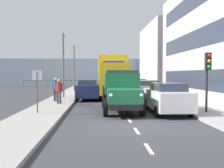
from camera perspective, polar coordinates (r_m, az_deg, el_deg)
ground_plane at (r=22.37m, az=0.68°, el=-3.41°), size 80.00×80.00×0.00m
sidewalk_left at (r=23.11m, az=12.02°, el=-3.09°), size 2.46×42.91×0.15m
sidewalk_right at (r=22.52m, az=-10.96°, el=-3.22°), size 2.46×42.91×0.15m
road_centreline_markings at (r=21.44m, az=0.85°, el=-3.65°), size 0.12×39.58×0.01m
building_far_block at (r=39.04m, az=14.02°, el=5.87°), size 8.42×13.28×9.41m
sea_horizon at (r=46.69m, az=-1.34°, el=2.62°), size 80.00×0.80×5.00m
seawall_railing at (r=43.11m, az=-1.18°, el=0.55°), size 28.08×0.08×1.20m
truck_vintage_green at (r=14.51m, az=2.17°, el=-1.83°), size 2.17×5.64×2.43m
lorry_cargo_yellow at (r=23.64m, az=-0.02°, el=1.93°), size 2.58×8.20×3.87m
car_white_kerbside_near at (r=14.56m, az=12.24°, el=-2.97°), size 1.92×4.50×1.72m
car_silver_kerbside_1 at (r=20.33m, az=7.79°, el=-1.48°), size 1.80×3.86×1.72m
car_red_kerbside_2 at (r=25.48m, az=5.55°, el=-0.71°), size 1.90×4.10×1.72m
car_maroon_kerbside_3 at (r=31.03m, az=3.98°, el=-0.17°), size 1.82×3.81×1.72m
car_navy_oppositeside_0 at (r=21.92m, az=-5.44°, el=-1.18°), size 1.95×4.45×1.72m
pedestrian_strolling at (r=18.00m, az=-11.89°, el=-1.14°), size 0.53×0.34×1.71m
pedestrian_with_bag at (r=19.76m, az=-12.57°, el=-0.70°), size 0.53×0.34×1.79m
traffic_light_near at (r=14.46m, az=20.79°, el=3.14°), size 0.28×0.41×3.20m
lamp_post_promenade at (r=22.96m, az=-10.88°, el=5.64°), size 0.32×1.14×5.67m
lamp_post_far at (r=32.01m, az=-8.54°, el=4.65°), size 0.32×1.14×5.63m
street_sign at (r=13.92m, az=-16.56°, el=-0.01°), size 0.50×0.07×2.25m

